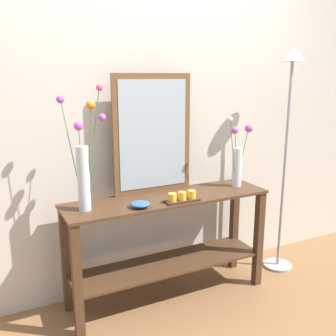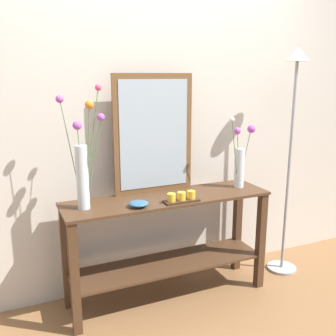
{
  "view_description": "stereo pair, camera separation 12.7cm",
  "coord_description": "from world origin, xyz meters",
  "px_view_note": "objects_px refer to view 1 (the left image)",
  "views": [
    {
      "loc": [
        -1.15,
        -2.29,
        1.6
      ],
      "look_at": [
        0.0,
        0.0,
        0.98
      ],
      "focal_mm": 41.27,
      "sensor_mm": 36.0,
      "label": 1
    },
    {
      "loc": [
        -1.04,
        -2.35,
        1.6
      ],
      "look_at": [
        0.0,
        0.0,
        0.98
      ],
      "focal_mm": 41.27,
      "sensor_mm": 36.0,
      "label": 2
    }
  ],
  "objects_px": {
    "console_table": "(168,234)",
    "candle_tray": "(182,197)",
    "tall_vase_left": "(84,166)",
    "vase_right": "(238,160)",
    "mirror_leaning": "(153,134)",
    "decorative_bowl": "(140,204)",
    "floor_lamp": "(288,125)"
  },
  "relations": [
    {
      "from": "decorative_bowl",
      "to": "floor_lamp",
      "type": "bearing_deg",
      "value": 4.13
    },
    {
      "from": "vase_right",
      "to": "decorative_bowl",
      "type": "height_order",
      "value": "vase_right"
    },
    {
      "from": "decorative_bowl",
      "to": "floor_lamp",
      "type": "distance_m",
      "value": 1.37
    },
    {
      "from": "console_table",
      "to": "candle_tray",
      "type": "distance_m",
      "value": 0.34
    },
    {
      "from": "console_table",
      "to": "vase_right",
      "type": "height_order",
      "value": "vase_right"
    },
    {
      "from": "console_table",
      "to": "candle_tray",
      "type": "xyz_separation_m",
      "value": [
        0.04,
        -0.13,
        0.31
      ]
    },
    {
      "from": "mirror_leaning",
      "to": "decorative_bowl",
      "type": "relative_size",
      "value": 6.54
    },
    {
      "from": "decorative_bowl",
      "to": "floor_lamp",
      "type": "relative_size",
      "value": 0.07
    },
    {
      "from": "mirror_leaning",
      "to": "candle_tray",
      "type": "distance_m",
      "value": 0.5
    },
    {
      "from": "tall_vase_left",
      "to": "floor_lamp",
      "type": "distance_m",
      "value": 1.63
    },
    {
      "from": "tall_vase_left",
      "to": "console_table",
      "type": "bearing_deg",
      "value": 0.48
    },
    {
      "from": "tall_vase_left",
      "to": "candle_tray",
      "type": "bearing_deg",
      "value": -11.24
    },
    {
      "from": "console_table",
      "to": "decorative_bowl",
      "type": "bearing_deg",
      "value": -156.54
    },
    {
      "from": "console_table",
      "to": "vase_right",
      "type": "relative_size",
      "value": 2.72
    },
    {
      "from": "tall_vase_left",
      "to": "vase_right",
      "type": "relative_size",
      "value": 1.43
    },
    {
      "from": "mirror_leaning",
      "to": "floor_lamp",
      "type": "xyz_separation_m",
      "value": [
        1.08,
        -0.18,
        0.02
      ]
    },
    {
      "from": "mirror_leaning",
      "to": "tall_vase_left",
      "type": "distance_m",
      "value": 0.58
    },
    {
      "from": "mirror_leaning",
      "to": "decorative_bowl",
      "type": "bearing_deg",
      "value": -128.3
    },
    {
      "from": "mirror_leaning",
      "to": "decorative_bowl",
      "type": "height_order",
      "value": "mirror_leaning"
    },
    {
      "from": "mirror_leaning",
      "to": "candle_tray",
      "type": "height_order",
      "value": "mirror_leaning"
    },
    {
      "from": "console_table",
      "to": "mirror_leaning",
      "type": "relative_size",
      "value": 1.75
    },
    {
      "from": "tall_vase_left",
      "to": "candle_tray",
      "type": "relative_size",
      "value": 3.18
    },
    {
      "from": "console_table",
      "to": "decorative_bowl",
      "type": "relative_size",
      "value": 11.42
    },
    {
      "from": "console_table",
      "to": "candle_tray",
      "type": "relative_size",
      "value": 6.02
    },
    {
      "from": "vase_right",
      "to": "floor_lamp",
      "type": "distance_m",
      "value": 0.51
    },
    {
      "from": "vase_right",
      "to": "candle_tray",
      "type": "distance_m",
      "value": 0.6
    },
    {
      "from": "mirror_leaning",
      "to": "vase_right",
      "type": "height_order",
      "value": "mirror_leaning"
    },
    {
      "from": "mirror_leaning",
      "to": "candle_tray",
      "type": "xyz_separation_m",
      "value": [
        0.08,
        -0.29,
        -0.39
      ]
    },
    {
      "from": "candle_tray",
      "to": "tall_vase_left",
      "type": "bearing_deg",
      "value": 168.76
    },
    {
      "from": "decorative_bowl",
      "to": "tall_vase_left",
      "type": "bearing_deg",
      "value": 161.8
    },
    {
      "from": "mirror_leaning",
      "to": "vase_right",
      "type": "distance_m",
      "value": 0.69
    },
    {
      "from": "floor_lamp",
      "to": "console_table",
      "type": "bearing_deg",
      "value": 179.04
    }
  ]
}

